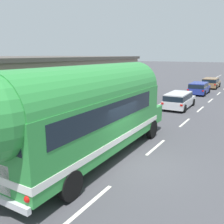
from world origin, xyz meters
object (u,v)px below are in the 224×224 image
painted_bus (87,110)px  car_lead (179,99)px  car_second (199,87)px  car_third (211,82)px

painted_bus → car_lead: painted_bus is taller
painted_bus → car_second: bearing=90.2°
painted_bus → car_lead: bearing=89.4°
car_second → car_third: same height
painted_bus → car_second: 21.82m
car_lead → car_second: (-0.22, 8.84, -0.00)m
car_second → car_third: 6.59m
painted_bus → car_second: (-0.09, 21.76, -1.51)m
painted_bus → car_second: painted_bus is taller
painted_bus → car_third: bearing=89.8°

